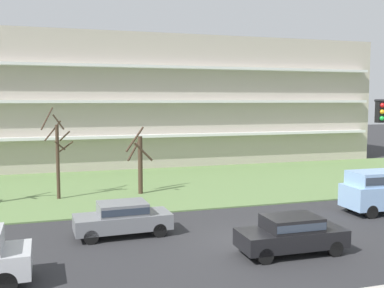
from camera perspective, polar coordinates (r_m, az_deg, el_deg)
The scene contains 7 objects.
ground at distance 20.59m, azimuth 6.82°, elevation -12.15°, with size 160.00×160.00×0.00m, color #2D2D30.
grass_lawn_strip at distance 33.48m, azimuth -2.99°, elevation -5.15°, with size 80.00×16.00×0.08m, color #66844C.
apartment_building at distance 46.34m, azimuth -7.21°, elevation 5.37°, with size 47.44×12.42×12.28m.
tree_left at distance 29.40m, azimuth -16.63°, elevation -1.30°, with size 1.97×1.50×5.81m.
tree_center at distance 29.99m, azimuth -6.64°, elevation -2.17°, with size 1.68×1.71×4.48m.
sedan_black_center_left at distance 19.11m, azimuth 12.45°, elevation -10.91°, with size 4.42×1.84×1.57m.
sedan_gray_near_right at distance 21.30m, azimuth -8.77°, elevation -9.13°, with size 4.47×1.97×1.57m.
Camera 1 is at (-8.03, -17.90, 6.24)m, focal length 42.17 mm.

